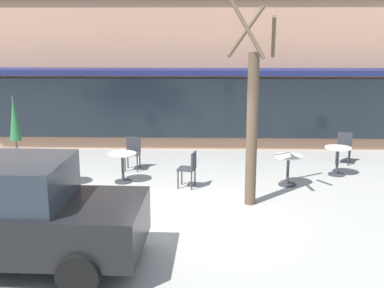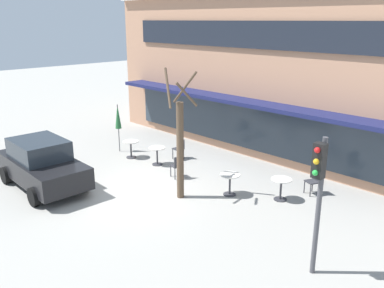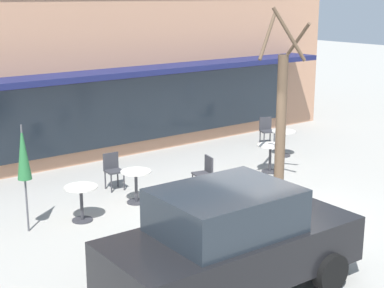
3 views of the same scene
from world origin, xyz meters
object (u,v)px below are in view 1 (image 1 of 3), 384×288
at_px(cafe_table_by_tree, 288,165).
at_px(cafe_chair_2, 344,145).
at_px(cafe_chair_0, 190,167).
at_px(cafe_table_streetside, 123,162).
at_px(parked_sedan, 10,213).
at_px(cafe_table_near_wall, 338,156).
at_px(cafe_table_mid_patio, 60,165).
at_px(street_tree, 252,120).
at_px(patio_umbrella_green_folded, 14,119).
at_px(cafe_chair_1, 133,151).

xyz_separation_m(cafe_table_by_tree, cafe_chair_2, (1.98, 2.16, 0.01)).
xyz_separation_m(cafe_chair_0, cafe_chair_2, (4.40, 2.39, 0.00)).
xyz_separation_m(cafe_table_streetside, parked_sedan, (-1.06, -4.47, 0.36)).
distance_m(cafe_table_near_wall, cafe_table_mid_patio, 7.17).
distance_m(cafe_table_streetside, cafe_table_mid_patio, 1.53).
bearing_deg(street_tree, cafe_chair_2, 49.19).
xyz_separation_m(cafe_table_near_wall, patio_umbrella_green_folded, (-8.22, -0.87, 1.11)).
height_order(cafe_table_mid_patio, cafe_chair_0, cafe_chair_0).
xyz_separation_m(cafe_table_mid_patio, street_tree, (4.58, -1.25, 1.37)).
distance_m(cafe_table_streetside, parked_sedan, 4.60).
relative_size(cafe_table_near_wall, cafe_chair_2, 0.85).
distance_m(cafe_table_mid_patio, patio_umbrella_green_folded, 1.59).
height_order(cafe_table_near_wall, cafe_chair_2, cafe_chair_2).
distance_m(cafe_chair_0, parked_sedan, 4.94).
relative_size(cafe_table_mid_patio, cafe_chair_1, 0.85).
bearing_deg(cafe_table_streetside, cafe_table_near_wall, 7.86).
height_order(cafe_table_streetside, cafe_chair_0, cafe_chair_0).
bearing_deg(cafe_table_streetside, cafe_table_by_tree, -2.07).
distance_m(cafe_table_by_tree, cafe_chair_2, 2.92).
height_order(cafe_table_streetside, cafe_table_mid_patio, same).
distance_m(cafe_table_near_wall, cafe_chair_2, 1.34).
xyz_separation_m(cafe_chair_0, street_tree, (1.37, -1.12, 1.36)).
bearing_deg(cafe_table_near_wall, street_tree, -137.88).
height_order(cafe_chair_1, street_tree, street_tree).
bearing_deg(patio_umbrella_green_folded, parked_sedan, -70.24).
height_order(cafe_table_streetside, street_tree, street_tree).
bearing_deg(street_tree, cafe_table_mid_patio, 164.71).
xyz_separation_m(cafe_table_streetside, cafe_chair_0, (1.70, -0.39, 0.01)).
distance_m(patio_umbrella_green_folded, cafe_chair_1, 3.20).
bearing_deg(street_tree, cafe_chair_0, 140.95).
relative_size(cafe_table_mid_patio, cafe_chair_0, 0.85).
height_order(cafe_table_by_tree, parked_sedan, parked_sedan).
bearing_deg(patio_umbrella_green_folded, cafe_chair_1, 25.37).
bearing_deg(cafe_table_near_wall, cafe_table_by_tree, -147.80).
distance_m(cafe_table_by_tree, cafe_chair_0, 2.44).
height_order(cafe_table_by_tree, cafe_chair_1, cafe_chair_1).
distance_m(patio_umbrella_green_folded, street_tree, 5.88).
height_order(cafe_table_near_wall, street_tree, street_tree).
xyz_separation_m(cafe_table_near_wall, cafe_table_mid_patio, (-7.10, -1.02, 0.00)).
bearing_deg(cafe_chair_0, street_tree, -39.05).
bearing_deg(cafe_table_near_wall, cafe_chair_2, 67.40).
xyz_separation_m(cafe_table_by_tree, cafe_chair_0, (-2.43, -0.24, 0.01)).
height_order(cafe_chair_2, parked_sedan, parked_sedan).
xyz_separation_m(cafe_table_streetside, street_tree, (3.08, -1.50, 1.37)).
height_order(cafe_table_near_wall, cafe_table_by_tree, same).
relative_size(cafe_chair_2, street_tree, 0.20).
relative_size(cafe_table_near_wall, cafe_chair_0, 0.85).
bearing_deg(parked_sedan, cafe_table_by_tree, 39.78).
xyz_separation_m(patio_umbrella_green_folded, street_tree, (5.70, -1.41, 0.26)).
bearing_deg(patio_umbrella_green_folded, cafe_table_by_tree, -0.47).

